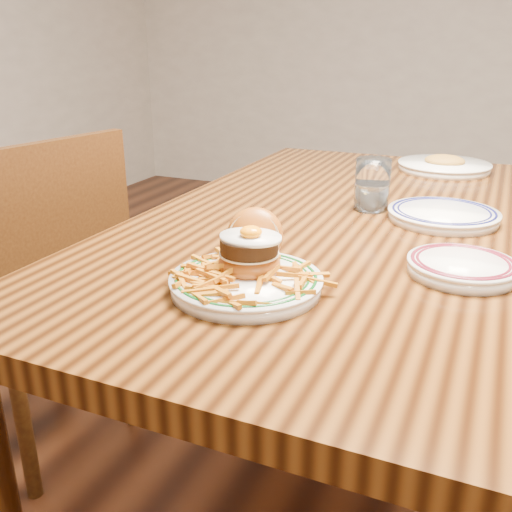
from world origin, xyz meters
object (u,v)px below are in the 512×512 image
at_px(table, 332,249).
at_px(chair_left, 42,293).
at_px(side_plate, 462,266).
at_px(main_plate, 248,268).

height_order(table, chair_left, chair_left).
relative_size(chair_left, side_plate, 4.69).
height_order(main_plate, side_plate, main_plate).
height_order(table, side_plate, side_plate).
xyz_separation_m(table, side_plate, (0.31, -0.27, 0.10)).
bearing_deg(main_plate, side_plate, 17.05).
bearing_deg(table, chair_left, -164.97).
distance_m(table, chair_left, 0.80).
bearing_deg(chair_left, table, 24.50).
distance_m(main_plate, side_plate, 0.38).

